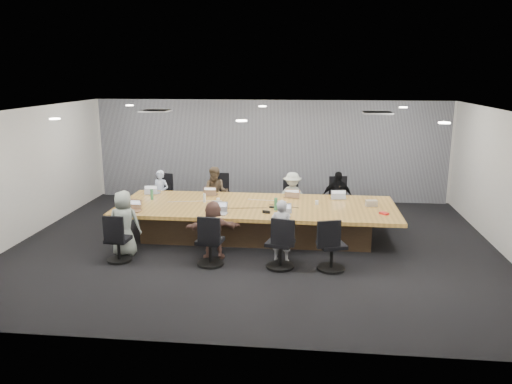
# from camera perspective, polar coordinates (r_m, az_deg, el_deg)

# --- Properties ---
(floor) EXTENTS (10.00, 8.00, 0.00)m
(floor) POSITION_cam_1_polar(r_m,az_deg,el_deg) (10.56, -0.23, -6.05)
(floor) COLOR black
(floor) RESTS_ON ground
(ceiling) EXTENTS (10.00, 8.00, 0.00)m
(ceiling) POSITION_cam_1_polar(r_m,az_deg,el_deg) (9.98, -0.25, 9.27)
(ceiling) COLOR white
(ceiling) RESTS_ON wall_back
(wall_back) EXTENTS (10.00, 0.00, 2.80)m
(wall_back) POSITION_cam_1_polar(r_m,az_deg,el_deg) (14.10, 1.58, 4.78)
(wall_back) COLOR beige
(wall_back) RESTS_ON ground
(wall_front) EXTENTS (10.00, 0.00, 2.80)m
(wall_front) POSITION_cam_1_polar(r_m,az_deg,el_deg) (6.37, -4.29, -6.14)
(wall_front) COLOR beige
(wall_front) RESTS_ON ground
(wall_left) EXTENTS (0.00, 8.00, 2.80)m
(wall_left) POSITION_cam_1_polar(r_m,az_deg,el_deg) (11.82, -25.10, 1.81)
(wall_left) COLOR beige
(wall_left) RESTS_ON ground
(wall_right) EXTENTS (0.00, 8.00, 2.80)m
(wall_right) POSITION_cam_1_polar(r_m,az_deg,el_deg) (10.84, 27.04, 0.64)
(wall_right) COLOR beige
(wall_right) RESTS_ON ground
(curtain) EXTENTS (9.80, 0.04, 2.80)m
(curtain) POSITION_cam_1_polar(r_m,az_deg,el_deg) (14.02, 1.55, 4.73)
(curtain) COLOR gray
(curtain) RESTS_ON ground
(conference_table) EXTENTS (6.00, 2.20, 0.74)m
(conference_table) POSITION_cam_1_polar(r_m,az_deg,el_deg) (10.91, 0.06, -3.19)
(conference_table) COLOR #442F1E
(conference_table) RESTS_ON ground
(chair_0) EXTENTS (0.65, 0.65, 0.80)m
(chair_0) POSITION_cam_1_polar(r_m,az_deg,el_deg) (13.02, -10.35, -0.65)
(chair_0) COLOR black
(chair_0) RESTS_ON ground
(chair_1) EXTENTS (0.59, 0.59, 0.88)m
(chair_1) POSITION_cam_1_polar(r_m,az_deg,el_deg) (12.69, -4.28, -0.67)
(chair_1) COLOR black
(chair_1) RESTS_ON ground
(chair_2) EXTENTS (0.60, 0.60, 0.72)m
(chair_2) POSITION_cam_1_polar(r_m,az_deg,el_deg) (12.51, 4.20, -1.24)
(chair_2) COLOR black
(chair_2) RESTS_ON ground
(chair_3) EXTENTS (0.67, 0.67, 0.84)m
(chair_3) POSITION_cam_1_polar(r_m,az_deg,el_deg) (12.51, 9.13, -1.11)
(chair_3) COLOR black
(chair_3) RESTS_ON ground
(chair_4) EXTENTS (0.52, 0.52, 0.73)m
(chair_4) POSITION_cam_1_polar(r_m,az_deg,el_deg) (9.92, -15.46, -5.65)
(chair_4) COLOR black
(chair_4) RESTS_ON ground
(chair_5) EXTENTS (0.60, 0.60, 0.79)m
(chair_5) POSITION_cam_1_polar(r_m,az_deg,el_deg) (9.42, -5.27, -6.04)
(chair_5) COLOR black
(chair_5) RESTS_ON ground
(chair_6) EXTENTS (0.66, 0.66, 0.81)m
(chair_6) POSITION_cam_1_polar(r_m,az_deg,el_deg) (9.25, 2.77, -6.30)
(chair_6) COLOR black
(chair_6) RESTS_ON ground
(chair_7) EXTENTS (0.68, 0.68, 0.80)m
(chair_7) POSITION_cam_1_polar(r_m,az_deg,el_deg) (9.25, 8.64, -6.47)
(chair_7) COLOR black
(chair_7) RESTS_ON ground
(person_0) EXTENTS (0.48, 0.37, 1.18)m
(person_0) POSITION_cam_1_polar(r_m,az_deg,el_deg) (12.65, -10.83, -0.21)
(person_0) COLOR silver
(person_0) RESTS_ON ground
(laptop_0) EXTENTS (0.32, 0.24, 0.02)m
(laptop_0) POSITION_cam_1_polar(r_m,az_deg,el_deg) (12.10, -11.61, -0.09)
(laptop_0) COLOR #B2B2B7
(laptop_0) RESTS_ON conference_table
(person_1) EXTENTS (0.66, 0.52, 1.30)m
(person_1) POSITION_cam_1_polar(r_m,az_deg,el_deg) (12.30, -4.59, -0.11)
(person_1) COLOR brown
(person_1) RESTS_ON ground
(laptop_1) EXTENTS (0.30, 0.21, 0.02)m
(laptop_1) POSITION_cam_1_polar(r_m,az_deg,el_deg) (11.75, -5.09, -0.27)
(laptop_1) COLOR #8C6647
(laptop_1) RESTS_ON conference_table
(person_2) EXTENTS (0.85, 0.58, 1.20)m
(person_2) POSITION_cam_1_polar(r_m,az_deg,el_deg) (12.11, 4.16, -0.56)
(person_2) COLOR #B3BAB2
(person_2) RESTS_ON ground
(laptop_2) EXTENTS (0.37, 0.28, 0.02)m
(laptop_2) POSITION_cam_1_polar(r_m,az_deg,el_deg) (11.54, 4.07, -0.51)
(laptop_2) COLOR #8C6647
(laptop_2) RESTS_ON conference_table
(person_3) EXTENTS (0.76, 0.37, 1.25)m
(person_3) POSITION_cam_1_polar(r_m,az_deg,el_deg) (12.12, 9.24, -0.57)
(person_3) COLOR black
(person_3) RESTS_ON ground
(laptop_3) EXTENTS (0.35, 0.25, 0.02)m
(laptop_3) POSITION_cam_1_polar(r_m,az_deg,el_deg) (11.55, 9.40, -0.64)
(laptop_3) COLOR #B2B2B7
(laptop_3) RESTS_ON conference_table
(person_4) EXTENTS (0.66, 0.45, 1.31)m
(person_4) POSITION_cam_1_polar(r_m,az_deg,el_deg) (10.15, -14.84, -3.47)
(person_4) COLOR gray
(person_4) RESTS_ON ground
(laptop_4) EXTENTS (0.32, 0.24, 0.02)m
(laptop_4) POSITION_cam_1_polar(r_m,az_deg,el_deg) (10.61, -13.83, -2.12)
(laptop_4) COLOR #8C6647
(laptop_4) RESTS_ON conference_table
(person_5) EXTENTS (1.12, 0.56, 1.16)m
(person_5) POSITION_cam_1_polar(r_m,az_deg,el_deg) (9.68, -4.89, -4.33)
(person_5) COLOR brown
(person_5) RESTS_ON ground
(laptop_5) EXTENTS (0.37, 0.27, 0.02)m
(laptop_5) POSITION_cam_1_polar(r_m,az_deg,el_deg) (10.15, -4.32, -2.47)
(laptop_5) COLOR #B2B2B7
(laptop_5) RESTS_ON conference_table
(person_6) EXTENTS (0.49, 0.36, 1.21)m
(person_6) POSITION_cam_1_polar(r_m,az_deg,el_deg) (9.52, 2.91, -4.44)
(person_6) COLOR #ACABB3
(person_6) RESTS_ON ground
(laptop_6) EXTENTS (0.31, 0.23, 0.02)m
(laptop_6) POSITION_cam_1_polar(r_m,az_deg,el_deg) (10.00, 3.11, -2.70)
(laptop_6) COLOR #B2B2B7
(laptop_6) RESTS_ON conference_table
(bottle_green_left) EXTENTS (0.08, 0.08, 0.23)m
(bottle_green_left) POSITION_cam_1_polar(r_m,az_deg,el_deg) (11.49, -11.82, -0.28)
(bottle_green_left) COLOR #3E8B56
(bottle_green_left) RESTS_ON conference_table
(bottle_green_right) EXTENTS (0.09, 0.09, 0.26)m
(bottle_green_right) POSITION_cam_1_polar(r_m,az_deg,el_deg) (10.39, 2.27, -1.38)
(bottle_green_right) COLOR #3E8B56
(bottle_green_right) RESTS_ON conference_table
(bottle_clear) EXTENTS (0.06, 0.06, 0.20)m
(bottle_clear) POSITION_cam_1_polar(r_m,az_deg,el_deg) (11.07, -5.91, -0.67)
(bottle_clear) COLOR silver
(bottle_clear) RESTS_ON conference_table
(cup_white_far) EXTENTS (0.09, 0.09, 0.10)m
(cup_white_far) POSITION_cam_1_polar(r_m,az_deg,el_deg) (11.03, -4.35, -0.95)
(cup_white_far) COLOR white
(cup_white_far) RESTS_ON conference_table
(cup_white_near) EXTENTS (0.09, 0.09, 0.09)m
(cup_white_near) POSITION_cam_1_polar(r_m,az_deg,el_deg) (10.90, 6.96, -1.20)
(cup_white_near) COLOR white
(cup_white_near) RESTS_ON conference_table
(mug_brown) EXTENTS (0.11, 0.11, 0.10)m
(mug_brown) POSITION_cam_1_polar(r_m,az_deg,el_deg) (11.16, -13.75, -1.13)
(mug_brown) COLOR brown
(mug_brown) RESTS_ON conference_table
(mic_left) EXTENTS (0.17, 0.12, 0.03)m
(mic_left) POSITION_cam_1_polar(r_m,az_deg,el_deg) (10.68, -4.17, -1.63)
(mic_left) COLOR black
(mic_left) RESTS_ON conference_table
(mic_right) EXTENTS (0.14, 0.10, 0.03)m
(mic_right) POSITION_cam_1_polar(r_m,az_deg,el_deg) (10.60, 1.91, -1.72)
(mic_right) COLOR black
(mic_right) RESTS_ON conference_table
(stapler) EXTENTS (0.16, 0.08, 0.06)m
(stapler) POSITION_cam_1_polar(r_m,az_deg,el_deg) (10.17, 1.19, -2.29)
(stapler) COLOR black
(stapler) RESTS_ON conference_table
(canvas_bag) EXTENTS (0.26, 0.18, 0.13)m
(canvas_bag) POSITION_cam_1_polar(r_m,az_deg,el_deg) (10.98, 13.05, -1.26)
(canvas_bag) COLOR tan
(canvas_bag) RESTS_ON conference_table
(snack_packet) EXTENTS (0.20, 0.20, 0.04)m
(snack_packet) POSITION_cam_1_polar(r_m,az_deg,el_deg) (10.43, 14.43, -2.38)
(snack_packet) COLOR red
(snack_packet) RESTS_ON conference_table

